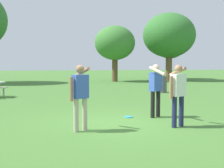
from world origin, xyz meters
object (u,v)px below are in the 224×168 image
object	(u,v)px
person_thrower	(80,92)
trash_can_beside_table	(162,84)
tree_back_right	(170,46)
tree_back_left	(169,36)
person_bystander	(178,91)
person_catcher	(156,86)
tree_slender_mid	(115,43)
frisbee	(129,117)

from	to	relation	value
person_thrower	trash_can_beside_table	xyz separation A→B (m)	(5.39, 8.76, -0.48)
person_thrower	tree_back_right	bearing A→B (deg)	63.19
person_thrower	trash_can_beside_table	size ratio (longest dim) A/B	1.71
person_thrower	tree_back_right	xyz separation A→B (m)	(11.32, 22.39, 2.51)
person_thrower	tree_back_left	distance (m)	22.17
person_bystander	tree_back_right	distance (m)	24.19
trash_can_beside_table	tree_back_left	xyz separation A→B (m)	(4.66, 10.72, 3.78)
person_bystander	tree_back_left	xyz separation A→B (m)	(7.49, 19.49, 3.30)
person_bystander	tree_back_left	bearing A→B (deg)	68.99
person_catcher	tree_slender_mid	size ratio (longest dim) A/B	0.33
trash_can_beside_table	person_bystander	bearing A→B (deg)	-107.88
person_thrower	trash_can_beside_table	bearing A→B (deg)	58.41
person_catcher	trash_can_beside_table	world-z (taller)	person_catcher
tree_back_left	tree_back_right	size ratio (longest dim) A/B	1.31
person_bystander	trash_can_beside_table	xyz separation A→B (m)	(2.83, 8.77, -0.48)
tree_back_right	person_bystander	bearing A→B (deg)	-111.35
person_thrower	person_catcher	xyz separation A→B (m)	(2.46, 1.43, 0.00)
frisbee	tree_back_left	xyz separation A→B (m)	(8.41, 17.90, 4.25)
trash_can_beside_table	tree_back_right	size ratio (longest dim) A/B	0.20
frisbee	person_bystander	bearing A→B (deg)	-59.92
trash_can_beside_table	tree_back_left	bearing A→B (deg)	66.53
person_bystander	frisbee	world-z (taller)	person_bystander
frisbee	tree_back_left	world-z (taller)	tree_back_left
person_catcher	frisbee	bearing A→B (deg)	169.13
person_thrower	person_catcher	size ratio (longest dim) A/B	1.00
tree_slender_mid	tree_back_right	world-z (taller)	tree_slender_mid
trash_can_beside_table	tree_slender_mid	size ratio (longest dim) A/B	0.19
person_thrower	person_bystander	bearing A→B (deg)	-0.21
person_catcher	person_bystander	xyz separation A→B (m)	(0.10, -1.44, 0.00)
person_catcher	person_bystander	size ratio (longest dim) A/B	1.00
trash_can_beside_table	tree_back_left	size ratio (longest dim) A/B	0.15
frisbee	tree_back_left	bearing A→B (deg)	64.83
person_catcher	trash_can_beside_table	xyz separation A→B (m)	(2.93, 7.33, -0.48)
tree_slender_mid	frisbee	bearing A→B (deg)	-100.10
frisbee	trash_can_beside_table	xyz separation A→B (m)	(3.76, 7.18, 0.47)
person_thrower	person_catcher	world-z (taller)	same
person_bystander	tree_slender_mid	bearing A→B (deg)	83.45
frisbee	tree_slender_mid	distance (m)	18.14
tree_slender_mid	tree_back_left	distance (m)	5.36
trash_can_beside_table	tree_slender_mid	bearing A→B (deg)	93.50
person_thrower	tree_slender_mid	world-z (taller)	tree_slender_mid
tree_back_left	person_bystander	bearing A→B (deg)	-111.01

